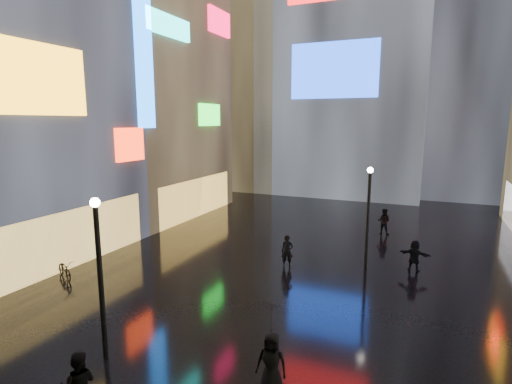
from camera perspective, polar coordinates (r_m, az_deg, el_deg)
The scene contains 12 objects.
ground at distance 22.43m, azimuth 8.21°, elevation -9.33°, with size 140.00×140.00×0.00m, color black.
building_left_far at distance 34.20m, azimuth -16.12°, elevation 15.68°, with size 10.28×12.00×22.00m.
tower_flank_right at distance 47.60m, azimuth 29.14°, elevation 20.49°, with size 12.00×12.00×34.00m, color black.
tower_flank_left at distance 47.02m, azimuth -1.27°, elevation 16.90°, with size 10.00×10.00×26.00m, color black.
lamp_near at distance 13.24m, azimuth -21.42°, elevation -10.38°, with size 0.30×0.30×5.20m.
lamp_far at distance 20.70m, azimuth 15.73°, elevation -2.78°, with size 0.30×0.30×5.20m.
pedestrian_4 at distance 11.92m, azimuth 2.22°, elevation -23.18°, with size 0.86×0.56×1.76m, color black.
pedestrian_5 at distance 21.64m, azimuth 21.69°, elevation -8.46°, with size 1.48×0.47×1.60m, color black.
pedestrian_6 at distance 20.73m, azimuth 4.48°, elevation -8.45°, with size 0.61×0.40×1.67m, color black.
pedestrian_7 at distance 27.90m, azimuth 17.78°, elevation -4.00°, with size 0.83×0.65×1.72m, color black.
umbrella_2 at distance 11.25m, azimuth 2.27°, elevation -17.58°, with size 0.94×0.96×0.86m, color black.
bicycle at distance 21.47m, azimuth -25.66°, elevation -9.90°, with size 0.59×1.69×0.89m, color black.
Camera 1 is at (5.37, -0.48, 7.42)m, focal length 28.00 mm.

